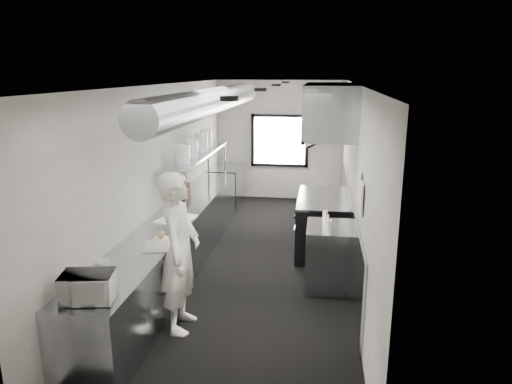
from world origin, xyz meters
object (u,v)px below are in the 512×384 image
(pass_shelf, at_px, (198,156))
(plate_stack_a, at_px, (182,154))
(squeeze_bottle_d, at_px, (325,217))
(deli_tub_a, at_px, (103,264))
(line_cook, at_px, (180,252))
(squeeze_bottle_e, at_px, (326,215))
(deli_tub_b, at_px, (102,266))
(far_work_table, at_px, (226,186))
(bottle_station, at_px, (329,256))
(plate_stack_c, at_px, (201,142))
(squeeze_bottle_b, at_px, (326,223))
(squeeze_bottle_a, at_px, (329,227))
(prep_counter, at_px, (177,243))
(knife_block, at_px, (186,190))
(plate_stack_d, at_px, (206,139))
(microwave, at_px, (88,287))
(plate_stack_b, at_px, (192,148))
(exhaust_hood, at_px, (330,110))
(cutting_board, at_px, (176,219))
(small_plate, at_px, (161,239))
(squeeze_bottle_c, at_px, (327,221))

(pass_shelf, height_order, plate_stack_a, plate_stack_a)
(squeeze_bottle_d, bearing_deg, deli_tub_a, -141.32)
(line_cook, height_order, squeeze_bottle_e, line_cook)
(plate_stack_a, bearing_deg, deli_tub_b, -92.81)
(far_work_table, xyz_separation_m, deli_tub_b, (-0.18, -5.73, 0.50))
(bottle_station, relative_size, plate_stack_a, 3.12)
(plate_stack_c, distance_m, squeeze_bottle_b, 3.19)
(plate_stack_a, relative_size, squeeze_bottle_a, 1.44)
(far_work_table, bearing_deg, bottle_station, -59.47)
(plate_stack_a, bearing_deg, far_work_table, 89.03)
(deli_tub_b, bearing_deg, prep_counter, 84.85)
(far_work_table, height_order, knife_block, knife_block)
(deli_tub_b, height_order, squeeze_bottle_e, squeeze_bottle_e)
(pass_shelf, height_order, plate_stack_d, plate_stack_d)
(microwave, height_order, plate_stack_b, plate_stack_b)
(exhaust_hood, relative_size, pass_shelf, 0.73)
(squeeze_bottle_a, bearing_deg, cutting_board, 171.75)
(small_plate, distance_m, squeeze_bottle_a, 2.20)
(pass_shelf, distance_m, plate_stack_c, 0.35)
(pass_shelf, distance_m, far_work_table, 2.45)
(deli_tub_b, relative_size, squeeze_bottle_a, 0.65)
(pass_shelf, bearing_deg, squeeze_bottle_e, -32.46)
(pass_shelf, bearing_deg, squeeze_bottle_d, -34.65)
(deli_tub_a, distance_m, plate_stack_c, 3.85)
(squeeze_bottle_d, height_order, squeeze_bottle_e, squeeze_bottle_d)
(prep_counter, xyz_separation_m, small_plate, (0.14, -1.03, 0.46))
(far_work_table, height_order, squeeze_bottle_e, squeeze_bottle_e)
(cutting_board, bearing_deg, squeeze_bottle_a, -8.25)
(prep_counter, height_order, microwave, microwave)
(plate_stack_d, xyz_separation_m, squeeze_bottle_e, (2.29, -2.14, -0.77))
(squeeze_bottle_b, height_order, squeeze_bottle_e, squeeze_bottle_b)
(prep_counter, bearing_deg, squeeze_bottle_a, -13.05)
(prep_counter, height_order, knife_block, knife_block)
(far_work_table, xyz_separation_m, squeeze_bottle_b, (2.24, -4.02, 0.54))
(squeeze_bottle_d, bearing_deg, squeeze_bottle_c, -81.51)
(prep_counter, height_order, plate_stack_d, plate_stack_d)
(deli_tub_b, distance_m, cutting_board, 1.84)
(small_plate, relative_size, squeeze_bottle_c, 1.13)
(line_cook, xyz_separation_m, cutting_board, (-0.48, 1.35, -0.05))
(small_plate, height_order, plate_stack_b, plate_stack_b)
(line_cook, distance_m, microwave, 1.26)
(cutting_board, bearing_deg, small_plate, -85.20)
(small_plate, relative_size, plate_stack_b, 0.71)
(cutting_board, xyz_separation_m, squeeze_bottle_c, (2.17, -0.03, 0.08))
(bottle_station, height_order, plate_stack_d, plate_stack_d)
(plate_stack_d, relative_size, squeeze_bottle_c, 1.99)
(pass_shelf, bearing_deg, squeeze_bottle_b, -38.71)
(pass_shelf, relative_size, far_work_table, 2.50)
(pass_shelf, distance_m, squeeze_bottle_b, 2.97)
(microwave, relative_size, squeeze_bottle_e, 2.77)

